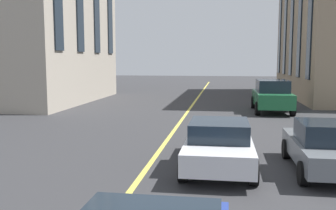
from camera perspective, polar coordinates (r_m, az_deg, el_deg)
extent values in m
cube|color=#D8C64C|center=(13.12, -1.05, -6.56)|extent=(80.00, 0.16, 0.01)
cube|color=silver|center=(10.86, 7.70, -6.26)|extent=(4.40, 1.80, 0.55)
cube|color=#19232D|center=(10.54, 7.73, -3.74)|extent=(1.85, 1.58, 0.50)
cylinder|color=black|center=(12.38, 3.76, -5.89)|extent=(0.64, 0.22, 0.64)
cylinder|color=black|center=(12.36, 11.81, -6.04)|extent=(0.64, 0.22, 0.64)
cylinder|color=black|center=(9.58, 2.29, -9.69)|extent=(0.64, 0.22, 0.64)
cylinder|color=black|center=(9.55, 12.80, -9.90)|extent=(0.64, 0.22, 0.64)
cube|color=#1E6038|center=(23.01, 15.40, 0.93)|extent=(4.70, 1.95, 0.80)
cube|color=#19232D|center=(22.94, 15.46, 2.80)|extent=(2.59, 1.72, 0.70)
cylinder|color=black|center=(24.49, 12.77, 0.41)|extent=(0.76, 0.27, 0.76)
cylinder|color=black|center=(24.70, 17.11, 0.33)|extent=(0.76, 0.27, 0.76)
cylinder|color=black|center=(21.42, 13.37, -0.50)|extent=(0.76, 0.27, 0.76)
cylinder|color=black|center=(21.66, 18.31, -0.58)|extent=(0.76, 0.27, 0.76)
cube|color=slate|center=(11.22, 22.74, -6.42)|extent=(3.90, 1.75, 0.55)
cube|color=#19232D|center=(10.92, 23.13, -3.83)|extent=(1.64, 1.54, 0.55)
cylinder|color=black|center=(12.34, 17.41, -6.33)|extent=(0.60, 0.21, 0.60)
cylinder|color=black|center=(9.88, 19.72, -9.68)|extent=(0.60, 0.21, 0.60)
cube|color=#19232D|center=(26.39, 20.73, 14.18)|extent=(1.10, 0.10, 9.67)
cube|color=#19232D|center=(29.68, 19.33, 13.37)|extent=(1.10, 0.10, 9.67)
cube|color=#19232D|center=(32.98, 18.22, 12.71)|extent=(1.10, 0.10, 9.67)
cube|color=#19232D|center=(36.29, 17.32, 12.17)|extent=(1.10, 0.10, 9.67)
cube|color=#19232D|center=(39.61, 16.57, 11.72)|extent=(1.10, 0.10, 9.67)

